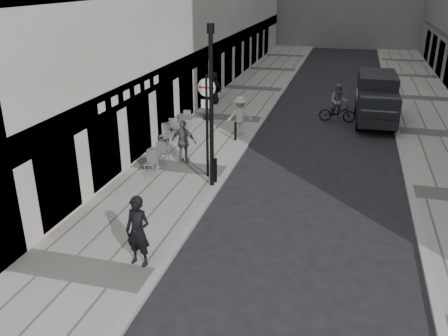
# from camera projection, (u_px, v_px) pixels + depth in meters

# --- Properties ---
(sidewalk) EXTENTS (4.00, 60.00, 0.12)m
(sidewalk) POSITION_uv_depth(u_px,v_px,m) (227.00, 118.00, 26.44)
(sidewalk) COLOR gray
(sidewalk) RESTS_ON ground
(far_sidewalk) EXTENTS (4.00, 60.00, 0.12)m
(far_sidewalk) POSITION_uv_depth(u_px,v_px,m) (438.00, 134.00, 23.79)
(far_sidewalk) COLOR gray
(far_sidewalk) RESTS_ON ground
(walking_man) EXTENTS (0.80, 0.59, 2.00)m
(walking_man) POSITION_uv_depth(u_px,v_px,m) (138.00, 231.00, 12.62)
(walking_man) COLOR black
(walking_man) RESTS_ON sidewalk
(sign_post) EXTENTS (0.68, 0.12, 3.98)m
(sign_post) POSITION_uv_depth(u_px,v_px,m) (207.00, 113.00, 17.70)
(sign_post) COLOR black
(sign_post) RESTS_ON sidewalk
(lamppost) EXTENTS (0.26, 0.26, 5.87)m
(lamppost) POSITION_uv_depth(u_px,v_px,m) (211.00, 100.00, 16.66)
(lamppost) COLOR black
(lamppost) RESTS_ON sidewalk
(bollard_near) EXTENTS (0.12, 0.12, 0.91)m
(bollard_near) POSITION_uv_depth(u_px,v_px,m) (215.00, 171.00, 17.96)
(bollard_near) COLOR black
(bollard_near) RESTS_ON sidewalk
(bollard_far) EXTENTS (0.11, 0.11, 0.85)m
(bollard_far) POSITION_uv_depth(u_px,v_px,m) (235.00, 132.00, 22.58)
(bollard_far) COLOR black
(bollard_far) RESTS_ON sidewalk
(panel_van) EXTENTS (2.12, 5.41, 2.52)m
(panel_van) POSITION_uv_depth(u_px,v_px,m) (377.00, 96.00, 25.54)
(panel_van) COLOR black
(panel_van) RESTS_ON ground
(cyclist) EXTENTS (1.93, 0.72, 2.08)m
(cyclist) POSITION_uv_depth(u_px,v_px,m) (338.00, 107.00, 25.77)
(cyclist) COLOR black
(cyclist) RESTS_ON ground
(pedestrian_a) EXTENTS (1.10, 0.50, 1.84)m
(pedestrian_a) POSITION_uv_depth(u_px,v_px,m) (184.00, 142.00, 19.68)
(pedestrian_a) COLOR #545459
(pedestrian_a) RESTS_ON sidewalk
(pedestrian_b) EXTENTS (1.38, 1.01, 1.92)m
(pedestrian_b) POSITION_uv_depth(u_px,v_px,m) (240.00, 116.00, 23.21)
(pedestrian_b) COLOR #ADA8A0
(pedestrian_b) RESTS_ON sidewalk
(pedestrian_c) EXTENTS (0.96, 0.65, 1.92)m
(pedestrian_c) POSITION_uv_depth(u_px,v_px,m) (214.00, 88.00, 28.98)
(pedestrian_c) COLOR black
(pedestrian_c) RESTS_ON sidewalk
(cafe_table_near) EXTENTS (0.77, 1.74, 0.99)m
(cafe_table_near) POSITION_uv_depth(u_px,v_px,m) (157.00, 158.00, 19.15)
(cafe_table_near) COLOR #A7A7A9
(cafe_table_near) RESTS_ON sidewalk
(cafe_table_mid) EXTENTS (0.75, 1.70, 0.97)m
(cafe_table_mid) POSITION_uv_depth(u_px,v_px,m) (170.00, 131.00, 22.49)
(cafe_table_mid) COLOR silver
(cafe_table_mid) RESTS_ON sidewalk
(cafe_table_far) EXTENTS (0.74, 1.67, 0.95)m
(cafe_table_far) POSITION_uv_depth(u_px,v_px,m) (184.00, 121.00, 23.98)
(cafe_table_far) COLOR silver
(cafe_table_far) RESTS_ON sidewalk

